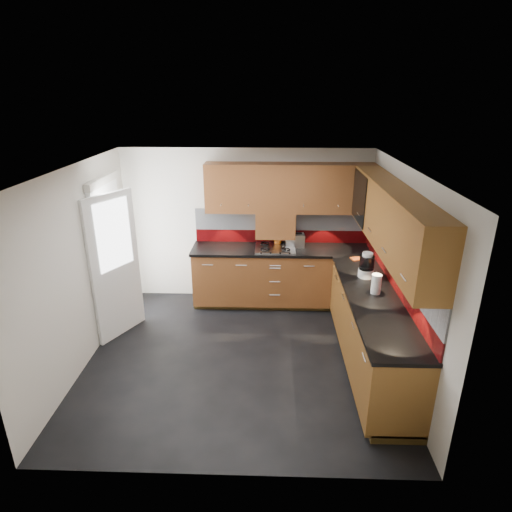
{
  "coord_description": "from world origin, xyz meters",
  "views": [
    {
      "loc": [
        0.36,
        -4.62,
        3.19
      ],
      "look_at": [
        0.19,
        0.65,
        1.14
      ],
      "focal_mm": 30.0,
      "sensor_mm": 36.0,
      "label": 1
    }
  ],
  "objects_px": {
    "utensil_pot": "(278,238)",
    "food_processor": "(367,266)",
    "toaster": "(295,240)",
    "gas_hob": "(275,248)"
  },
  "relations": [
    {
      "from": "food_processor",
      "to": "utensil_pot",
      "type": "bearing_deg",
      "value": 132.69
    },
    {
      "from": "toaster",
      "to": "utensil_pot",
      "type": "bearing_deg",
      "value": 160.46
    },
    {
      "from": "gas_hob",
      "to": "food_processor",
      "type": "distance_m",
      "value": 1.54
    },
    {
      "from": "utensil_pot",
      "to": "toaster",
      "type": "xyz_separation_m",
      "value": [
        0.25,
        -0.09,
        0.0
      ]
    },
    {
      "from": "food_processor",
      "to": "toaster",
      "type": "bearing_deg",
      "value": 127.57
    },
    {
      "from": "toaster",
      "to": "gas_hob",
      "type": "bearing_deg",
      "value": -158.63
    },
    {
      "from": "utensil_pot",
      "to": "toaster",
      "type": "bearing_deg",
      "value": -19.54
    },
    {
      "from": "gas_hob",
      "to": "utensil_pot",
      "type": "bearing_deg",
      "value": 78.06
    },
    {
      "from": "utensil_pot",
      "to": "toaster",
      "type": "height_order",
      "value": "utensil_pot"
    },
    {
      "from": "utensil_pot",
      "to": "food_processor",
      "type": "distance_m",
      "value": 1.64
    }
  ]
}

